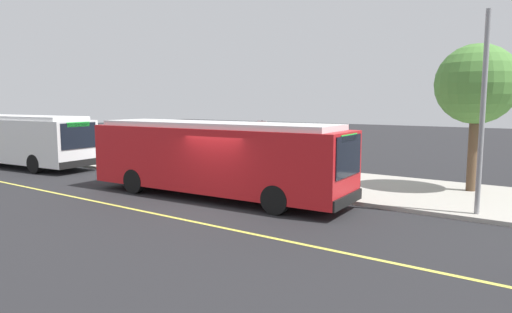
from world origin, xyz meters
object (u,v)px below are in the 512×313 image
Objects in this scene: transit_bus_second at (15,138)px; pedestrian_commuter at (238,159)px; waiting_bench at (252,164)px; transit_bus_main at (215,156)px; route_sign_post at (262,144)px.

pedestrian_commuter is (13.83, 3.19, -0.50)m from transit_bus_second.
waiting_bench is at bearing 102.41° from pedestrian_commuter.
waiting_bench is (13.47, 4.84, -0.98)m from transit_bus_second.
transit_bus_main is 3.95× the size of route_sign_post.
transit_bus_main is 6.92× the size of waiting_bench.
waiting_bench is at bearing 133.63° from route_sign_post.
transit_bus_second is 15.85m from route_sign_post.
transit_bus_main is at bearing -67.44° from pedestrian_commuter.
transit_bus_main is at bearing -101.81° from route_sign_post.
transit_bus_main is 5.13m from waiting_bench.
waiting_bench is 0.95× the size of pedestrian_commuter.
transit_bus_main reaches higher than waiting_bench.
transit_bus_main is 15.12m from transit_bus_second.
waiting_bench is at bearing 109.18° from transit_bus_main.
transit_bus_second is at bearing -160.24° from waiting_bench.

